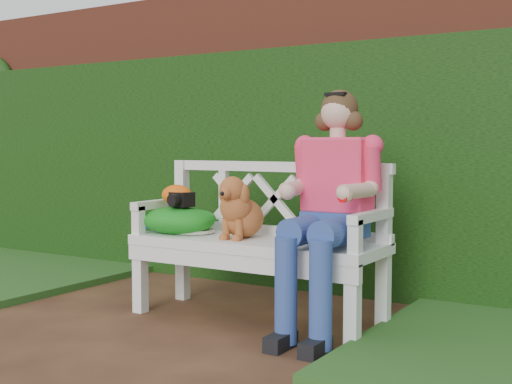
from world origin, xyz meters
The scene contains 10 objects.
ground centered at (0.00, 0.00, 0.00)m, with size 60.00×60.00×0.00m, color #371F16.
brick_wall centered at (0.00, 1.90, 1.10)m, with size 10.00×0.30×2.20m, color brown.
ivy_hedge centered at (0.00, 1.68, 0.85)m, with size 10.00×0.18×1.70m, color #214F10.
garden_bench centered at (0.39, 0.75, 0.24)m, with size 1.58×0.60×0.48m, color white, non-canonical shape.
seated_woman centered at (0.90, 0.73, 0.63)m, with size 0.53×0.71×1.25m, color #E9455A, non-canonical shape.
dog centered at (0.31, 0.71, 0.66)m, with size 0.25×0.33×0.37m, color olive, non-canonical shape.
tennis_racket centered at (-0.12, 0.75, 0.50)m, with size 0.64×0.27×0.03m, color silver, non-canonical shape.
green_bag centered at (-0.15, 0.71, 0.56)m, with size 0.49×0.38×0.17m, color #258D26, non-canonical shape.
camera_item centered at (-0.10, 0.70, 0.69)m, with size 0.13×0.10×0.09m, color black.
baseball_glove centered at (-0.17, 0.73, 0.71)m, with size 0.21×0.15×0.13m, color #E9580E.
Camera 1 is at (2.46, -2.60, 1.02)m, focal length 48.00 mm.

